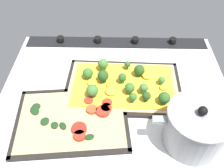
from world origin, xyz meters
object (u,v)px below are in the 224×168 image
object	(u,v)px
baking_tray_back	(72,120)
broccoli_pizza	(122,84)
cooking_pot	(195,128)
baking_tray_front	(123,87)
veggie_pizza_back	(74,119)

from	to	relation	value
baking_tray_back	broccoli_pizza	bearing A→B (deg)	-137.77
broccoli_pizza	cooking_pot	bearing A→B (deg)	134.35
baking_tray_front	cooking_pot	bearing A→B (deg)	133.79
baking_tray_front	broccoli_pizza	xyz separation A→B (cm)	(0.18, 0.20, 1.73)
broccoli_pizza	veggie_pizza_back	bearing A→B (deg)	43.16
broccoli_pizza	cooking_pot	xyz separation A→B (cm)	(-19.11, 19.55, 3.96)
broccoli_pizza	baking_tray_front	bearing A→B (deg)	-132.63
baking_tray_front	veggie_pizza_back	bearing A→B (deg)	43.21
baking_tray_front	veggie_pizza_back	distance (cm)	20.39
baking_tray_front	veggie_pizza_back	size ratio (longest dim) A/B	1.20
cooking_pot	baking_tray_front	bearing A→B (deg)	-46.21
veggie_pizza_back	cooking_pot	bearing A→B (deg)	170.27
baking_tray_back	cooking_pot	size ratio (longest dim) A/B	1.50
broccoli_pizza	baking_tray_back	xyz separation A→B (cm)	(15.27, 13.86, -1.72)
baking_tray_front	baking_tray_back	bearing A→B (deg)	42.29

